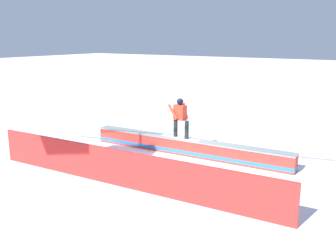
% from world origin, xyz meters
% --- Properties ---
extents(ground_plane, '(120.00, 120.00, 0.00)m').
position_xyz_m(ground_plane, '(0.00, 0.00, 0.00)').
color(ground_plane, white).
extents(grind_box, '(7.23, 0.78, 0.55)m').
position_xyz_m(grind_box, '(0.00, 0.00, 0.25)').
color(grind_box, red).
rests_on(grind_box, ground_plane).
extents(snowboarder, '(1.52, 0.46, 1.35)m').
position_xyz_m(snowboarder, '(0.27, 0.00, 1.28)').
color(snowboarder, white).
rests_on(snowboarder, grind_box).
extents(safety_fence, '(9.05, 0.44, 1.01)m').
position_xyz_m(safety_fence, '(0.00, 3.41, 0.50)').
color(safety_fence, red).
rests_on(safety_fence, ground_plane).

